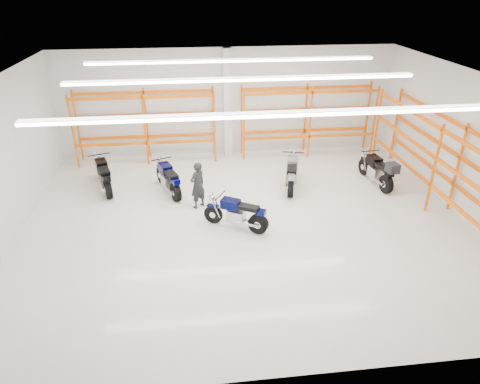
{
  "coord_description": "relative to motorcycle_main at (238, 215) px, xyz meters",
  "views": [
    {
      "loc": [
        -1.55,
        -11.68,
        7.02
      ],
      "look_at": [
        -0.1,
        0.5,
        0.81
      ],
      "focal_mm": 32.0,
      "sensor_mm": 36.0,
      "label": 1
    }
  ],
  "objects": [
    {
      "name": "pallet_racking_back_left",
      "position": [
        -3.14,
        5.88,
        1.29
      ],
      "size": [
        5.67,
        0.87,
        3.0
      ],
      "color": "#F44900",
      "rests_on": "ground"
    },
    {
      "name": "standing_man",
      "position": [
        -1.18,
        1.54,
        0.32
      ],
      "size": [
        0.71,
        0.68,
        1.63
      ],
      "primitive_type": "imported",
      "rotation": [
        0.0,
        0.0,
        3.82
      ],
      "color": "black",
      "rests_on": "ground"
    },
    {
      "name": "motorcycle_back_b",
      "position": [
        -2.19,
        2.74,
        0.03
      ],
      "size": [
        1.05,
        2.16,
        1.11
      ],
      "color": "black",
      "rests_on": "ground"
    },
    {
      "name": "pallet_racking_side",
      "position": [
        6.74,
        0.4,
        1.32
      ],
      "size": [
        0.87,
        9.07,
        3.0
      ],
      "color": "#F44900",
      "rests_on": "ground"
    },
    {
      "name": "motorcycle_back_c",
      "position": [
        2.27,
        2.62,
        0.05
      ],
      "size": [
        0.99,
        2.32,
        1.16
      ],
      "color": "black",
      "rests_on": "ground"
    },
    {
      "name": "ground",
      "position": [
        0.26,
        0.4,
        -0.49
      ],
      "size": [
        14.0,
        14.0,
        0.0
      ],
      "primitive_type": "plane",
      "color": "silver",
      "rests_on": "ground"
    },
    {
      "name": "room_shell",
      "position": [
        0.26,
        0.42,
        2.79
      ],
      "size": [
        14.02,
        12.02,
        4.51
      ],
      "color": "silver",
      "rests_on": "ground"
    },
    {
      "name": "structural_column",
      "position": [
        0.26,
        6.22,
        1.76
      ],
      "size": [
        0.32,
        0.32,
        4.5
      ],
      "primitive_type": "cube",
      "color": "white",
      "rests_on": "ground"
    },
    {
      "name": "motorcycle_main",
      "position": [
        0.0,
        0.0,
        0.0
      ],
      "size": [
        1.92,
        1.2,
        1.05
      ],
      "color": "black",
      "rests_on": "ground"
    },
    {
      "name": "motorcycle_back_a",
      "position": [
        -4.53,
        3.27,
        0.05
      ],
      "size": [
        1.01,
        2.28,
        1.16
      ],
      "color": "black",
      "rests_on": "ground"
    },
    {
      "name": "pallet_racking_back_right",
      "position": [
        3.66,
        5.88,
        1.29
      ],
      "size": [
        5.67,
        0.87,
        3.0
      ],
      "color": "#F44900",
      "rests_on": "ground"
    },
    {
      "name": "motorcycle_back_d",
      "position": [
        5.49,
        2.42,
        0.09
      ],
      "size": [
        0.78,
        2.37,
        1.22
      ],
      "color": "black",
      "rests_on": "ground"
    }
  ]
}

